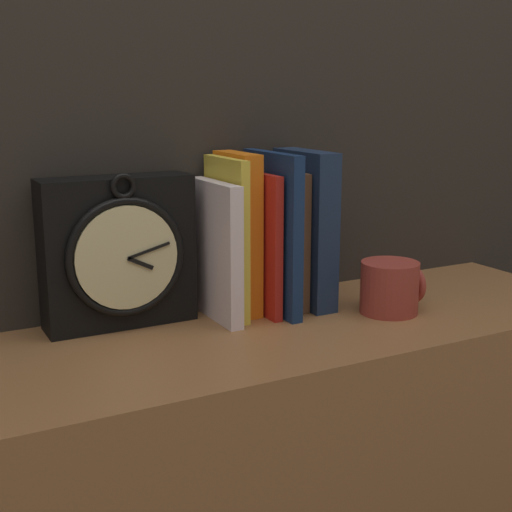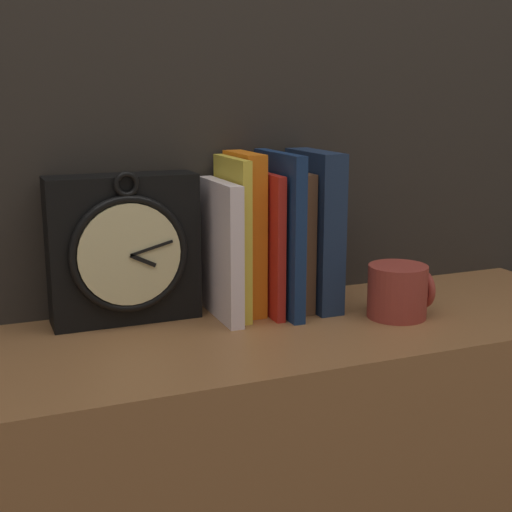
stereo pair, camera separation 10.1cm
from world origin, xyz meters
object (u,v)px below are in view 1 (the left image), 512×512
at_px(book_slot1_yellow, 224,238).
at_px(book_slot3_red, 257,243).
at_px(book_slot4_navy, 272,233).
at_px(mug, 391,287).
at_px(book_slot2_orange, 238,233).
at_px(book_slot0_white, 216,251).
at_px(book_slot5_brown, 281,239).
at_px(book_slot6_navy, 305,229).
at_px(clock, 119,252).

height_order(book_slot1_yellow, book_slot3_red, book_slot1_yellow).
bearing_deg(book_slot4_navy, mug, -31.98).
relative_size(book_slot2_orange, book_slot3_red, 1.13).
distance_m(book_slot0_white, book_slot2_orange, 0.05).
distance_m(book_slot3_red, book_slot5_brown, 0.05).
bearing_deg(book_slot5_brown, book_slot0_white, -174.94).
height_order(book_slot0_white, mug, book_slot0_white).
bearing_deg(book_slot2_orange, book_slot1_yellow, -161.48).
relative_size(book_slot6_navy, mug, 2.57).
xyz_separation_m(book_slot2_orange, book_slot4_navy, (0.05, -0.02, 0.00)).
bearing_deg(book_slot4_navy, book_slot5_brown, 32.54).
relative_size(clock, book_slot6_navy, 0.92).
relative_size(book_slot5_brown, mug, 2.25).
xyz_separation_m(book_slot1_yellow, book_slot3_red, (0.05, -0.01, -0.01)).
distance_m(book_slot1_yellow, mug, 0.27).
xyz_separation_m(book_slot1_yellow, book_slot2_orange, (0.03, 0.01, 0.00)).
distance_m(clock, mug, 0.43).
relative_size(clock, book_slot2_orange, 0.92).
distance_m(book_slot1_yellow, book_slot4_navy, 0.08).
distance_m(book_slot0_white, mug, 0.28).
distance_m(book_slot2_orange, book_slot6_navy, 0.11).
bearing_deg(book_slot0_white, book_slot2_orange, 20.82).
xyz_separation_m(clock, book_slot0_white, (0.14, -0.03, -0.01)).
height_order(book_slot0_white, book_slot1_yellow, book_slot1_yellow).
bearing_deg(mug, book_slot5_brown, 138.61).
distance_m(book_slot4_navy, mug, 0.21).
xyz_separation_m(book_slot4_navy, mug, (0.16, -0.10, -0.08)).
xyz_separation_m(clock, book_slot1_yellow, (0.16, -0.03, 0.01)).
xyz_separation_m(book_slot1_yellow, mug, (0.24, -0.11, -0.08)).
height_order(book_slot2_orange, book_slot4_navy, same).
xyz_separation_m(book_slot2_orange, book_slot6_navy, (0.11, -0.02, 0.00)).
bearing_deg(mug, book_slot4_navy, 148.02).
bearing_deg(book_slot3_red, book_slot5_brown, 9.23).
height_order(book_slot1_yellow, book_slot6_navy, book_slot6_navy).
bearing_deg(book_slot6_navy, clock, 173.93).
relative_size(book_slot0_white, mug, 2.17).
distance_m(book_slot0_white, book_slot5_brown, 0.12).
bearing_deg(clock, book_slot1_yellow, -9.24).
xyz_separation_m(book_slot1_yellow, book_slot4_navy, (0.08, -0.01, 0.00)).
bearing_deg(book_slot5_brown, clock, 174.95).
height_order(book_slot6_navy, mug, book_slot6_navy).
xyz_separation_m(book_slot0_white, book_slot4_navy, (0.09, -0.01, 0.02)).
distance_m(book_slot6_navy, mug, 0.17).
relative_size(book_slot0_white, book_slot4_navy, 0.84).
bearing_deg(clock, book_slot3_red, -8.31).
relative_size(clock, book_slot0_white, 1.10).
bearing_deg(book_slot2_orange, book_slot4_navy, -26.47).
relative_size(book_slot0_white, book_slot6_navy, 0.84).
relative_size(book_slot3_red, book_slot5_brown, 1.01).
relative_size(book_slot3_red, book_slot4_navy, 0.88).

